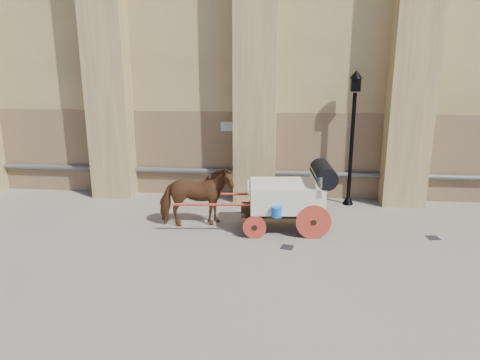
# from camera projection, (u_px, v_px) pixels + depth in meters

# --- Properties ---
(ground) EXTENTS (90.00, 90.00, 0.00)m
(ground) POSITION_uv_depth(u_px,v_px,m) (281.00, 241.00, 12.86)
(ground) COLOR slate
(ground) RESTS_ON ground
(horse) EXTENTS (2.31, 1.45, 1.81)m
(horse) POSITION_uv_depth(u_px,v_px,m) (196.00, 197.00, 13.70)
(horse) COLOR brown
(horse) RESTS_ON ground
(carriage) EXTENTS (4.63, 1.74, 1.99)m
(carriage) POSITION_uv_depth(u_px,v_px,m) (292.00, 194.00, 13.39)
(carriage) COLOR black
(carriage) RESTS_ON ground
(street_lamp) EXTENTS (0.42, 0.42, 4.44)m
(street_lamp) POSITION_uv_depth(u_px,v_px,m) (352.00, 135.00, 15.26)
(street_lamp) COLOR black
(street_lamp) RESTS_ON ground
(drain_grate_near) EXTENTS (0.39, 0.39, 0.01)m
(drain_grate_near) POSITION_uv_depth(u_px,v_px,m) (287.00, 247.00, 12.44)
(drain_grate_near) COLOR black
(drain_grate_near) RESTS_ON ground
(drain_grate_far) EXTENTS (0.37, 0.37, 0.01)m
(drain_grate_far) POSITION_uv_depth(u_px,v_px,m) (433.00, 238.00, 13.06)
(drain_grate_far) COLOR black
(drain_grate_far) RESTS_ON ground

